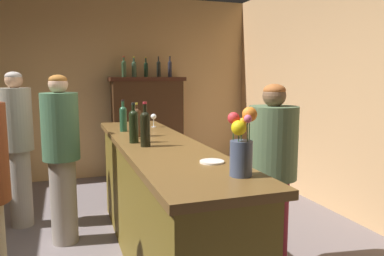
# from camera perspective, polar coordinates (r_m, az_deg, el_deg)

# --- Properties ---
(wall_back) EXTENTS (5.62, 0.12, 2.82)m
(wall_back) POSITION_cam_1_polar(r_m,az_deg,el_deg) (6.07, -16.90, 5.84)
(wall_back) COLOR tan
(wall_back) RESTS_ON ground
(bar_counter) EXTENTS (0.65, 2.98, 1.05)m
(bar_counter) POSITION_cam_1_polar(r_m,az_deg,el_deg) (3.24, -4.99, -11.31)
(bar_counter) COLOR brown
(bar_counter) RESTS_ON ground
(display_cabinet) EXTENTS (1.16, 0.39, 1.58)m
(display_cabinet) POSITION_cam_1_polar(r_m,az_deg,el_deg) (5.96, -6.72, 0.42)
(display_cabinet) COLOR #3A2211
(display_cabinet) RESTS_ON ground
(wine_bottle_merlot) EXTENTS (0.08, 0.08, 0.35)m
(wine_bottle_merlot) POSITION_cam_1_polar(r_m,az_deg,el_deg) (2.92, -7.11, 0.15)
(wine_bottle_merlot) COLOR black
(wine_bottle_merlot) RESTS_ON bar_counter
(wine_bottle_syrah) EXTENTS (0.07, 0.07, 0.31)m
(wine_bottle_syrah) POSITION_cam_1_polar(r_m,az_deg,el_deg) (3.76, -10.38, 1.60)
(wine_bottle_syrah) COLOR #214A30
(wine_bottle_syrah) RESTS_ON bar_counter
(wine_bottle_chardonnay) EXTENTS (0.08, 0.08, 0.31)m
(wine_bottle_chardonnay) POSITION_cam_1_polar(r_m,az_deg,el_deg) (3.43, -8.40, 1.06)
(wine_bottle_chardonnay) COLOR #432715
(wine_bottle_chardonnay) RESTS_ON bar_counter
(wine_bottle_riesling) EXTENTS (0.08, 0.08, 0.33)m
(wine_bottle_riesling) POSITION_cam_1_polar(r_m,az_deg,el_deg) (3.10, -8.83, 0.50)
(wine_bottle_riesling) COLOR black
(wine_bottle_riesling) RESTS_ON bar_counter
(wine_glass_front) EXTENTS (0.06, 0.06, 0.14)m
(wine_glass_front) POSITION_cam_1_polar(r_m,az_deg,el_deg) (4.04, -5.85, 1.64)
(wine_glass_front) COLOR white
(wine_glass_front) RESTS_ON bar_counter
(wine_glass_mid) EXTENTS (0.08, 0.08, 0.14)m
(wine_glass_mid) POSITION_cam_1_polar(r_m,az_deg,el_deg) (3.30, -8.86, 0.10)
(wine_glass_mid) COLOR white
(wine_glass_mid) RESTS_ON bar_counter
(flower_arrangement) EXTENTS (0.16, 0.14, 0.38)m
(flower_arrangement) POSITION_cam_1_polar(r_m,az_deg,el_deg) (2.06, 7.51, -2.58)
(flower_arrangement) COLOR #3E4A65
(flower_arrangement) RESTS_ON bar_counter
(cheese_plate) EXTENTS (0.16, 0.16, 0.01)m
(cheese_plate) POSITION_cam_1_polar(r_m,az_deg,el_deg) (2.39, 3.05, -5.12)
(cheese_plate) COLOR white
(cheese_plate) RESTS_ON bar_counter
(display_bottle_left) EXTENTS (0.07, 0.07, 0.31)m
(display_bottle_left) POSITION_cam_1_polar(r_m,az_deg,el_deg) (5.85, -10.28, 8.97)
(display_bottle_left) COLOR #2E462B
(display_bottle_left) RESTS_ON display_cabinet
(display_bottle_midleft) EXTENTS (0.07, 0.07, 0.31)m
(display_bottle_midleft) POSITION_cam_1_polar(r_m,az_deg,el_deg) (5.87, -8.78, 8.95)
(display_bottle_midleft) COLOR #2F4733
(display_bottle_midleft) RESTS_ON display_cabinet
(display_bottle_center) EXTENTS (0.06, 0.06, 0.31)m
(display_bottle_center) POSITION_cam_1_polar(r_m,az_deg,el_deg) (5.91, -6.99, 8.90)
(display_bottle_center) COLOR black
(display_bottle_center) RESTS_ON display_cabinet
(display_bottle_midright) EXTENTS (0.06, 0.06, 0.32)m
(display_bottle_midright) POSITION_cam_1_polar(r_m,az_deg,el_deg) (5.95, -5.09, 9.03)
(display_bottle_midright) COLOR black
(display_bottle_midright) RESTS_ON display_cabinet
(display_bottle_right) EXTENTS (0.06, 0.06, 0.32)m
(display_bottle_right) POSITION_cam_1_polar(r_m,az_deg,el_deg) (6.00, -3.37, 9.07)
(display_bottle_right) COLOR #242531
(display_bottle_right) RESTS_ON display_cabinet
(patron_by_cabinet) EXTENTS (0.34, 0.34, 1.61)m
(patron_by_cabinet) POSITION_cam_1_polar(r_m,az_deg,el_deg) (3.74, -19.19, -3.56)
(patron_by_cabinet) COLOR gray
(patron_by_cabinet) RESTS_ON ground
(patron_near_entrance) EXTENTS (0.32, 0.32, 1.64)m
(patron_near_entrance) POSITION_cam_1_polar(r_m,az_deg,el_deg) (4.32, -24.91, -2.02)
(patron_near_entrance) COLOR #ACA195
(patron_near_entrance) RESTS_ON ground
(bartender) EXTENTS (0.39, 0.39, 1.53)m
(bartender) POSITION_cam_1_polar(r_m,az_deg,el_deg) (3.09, 12.03, -6.62)
(bartender) COLOR maroon
(bartender) RESTS_ON ground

